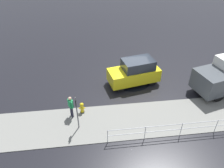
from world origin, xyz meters
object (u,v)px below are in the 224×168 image
Objects in this scene: moving_hatchback at (135,72)px; fire_hydrant at (82,108)px; pedestrian at (71,105)px; sign_post at (77,109)px.

fire_hydrant is at bearing 35.46° from moving_hatchback.
moving_hatchback is 5.80m from pedestrian.
pedestrian is (4.80, 3.26, -0.07)m from moving_hatchback.
pedestrian is (0.66, 0.31, 0.56)m from fire_hydrant.
pedestrian is at bearing -67.75° from sign_post.
pedestrian is 0.68× the size of sign_post.
fire_hydrant is (4.14, 2.95, -0.63)m from moving_hatchback.
pedestrian is 1.30m from sign_post.
sign_post is (0.23, 1.37, 1.18)m from fire_hydrant.
moving_hatchback reaches higher than pedestrian.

